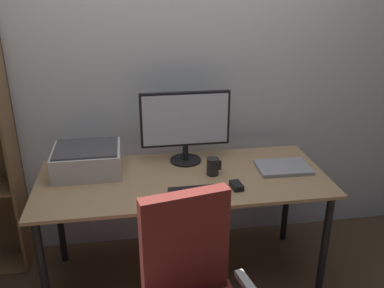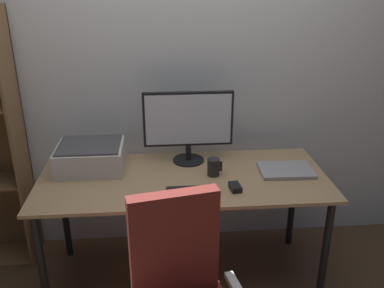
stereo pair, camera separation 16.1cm
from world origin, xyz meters
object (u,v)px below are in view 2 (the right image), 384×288
Objects in this scene: monitor at (188,123)px; coffee_mug at (214,167)px; keyboard at (192,192)px; laptop at (286,170)px; mouse at (235,187)px; printer at (90,157)px; desk at (183,188)px.

monitor reaches higher than coffee_mug.
keyboard is 0.91× the size of laptop.
mouse is 0.24× the size of printer.
desk is 5.94× the size of keyboard.
printer is (-0.84, 0.35, 0.06)m from mouse.
desk is at bearing -177.61° from coffee_mug.
monitor is (0.05, 0.22, 0.34)m from desk.
keyboard is 2.72× the size of coffee_mug.
keyboard is 0.72× the size of printer.
desk is 5.38× the size of laptop.
keyboard is (-0.01, -0.43, -0.25)m from monitor.
coffee_mug is 0.33× the size of laptop.
desk is 0.35m from mouse.
mouse reaches higher than keyboard.
printer is (-1.19, 0.15, 0.07)m from laptop.
mouse is 0.92m from printer.
printer reaches higher than coffee_mug.
monitor is 5.28× the size of coffee_mug.
laptop is at bearing 1.34° from desk.
monitor reaches higher than laptop.
desk is 0.22m from coffee_mug.
desk is at bearing -102.00° from monitor.
printer reaches higher than mouse.
desk is at bearing -177.16° from laptop.
mouse is at bearing -60.38° from monitor.
coffee_mug is (-0.10, 0.19, 0.04)m from mouse.
keyboard is at bearing -158.35° from laptop.
mouse is (0.28, -0.18, 0.09)m from desk.
laptop is at bearing -7.23° from printer.
printer is at bearing 148.38° from keyboard.
coffee_mug is (0.14, -0.22, -0.21)m from monitor.
keyboard is (0.04, -0.20, 0.09)m from desk.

